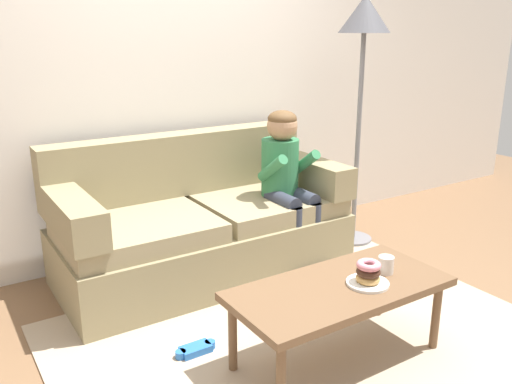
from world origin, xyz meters
TOP-DOWN VIEW (x-y plane):
  - ground at (0.00, 0.00)m, footprint 10.00×10.00m
  - wall_back at (0.00, 1.40)m, footprint 8.00×0.10m
  - area_rug at (0.00, -0.25)m, footprint 2.58×1.97m
  - couch at (-0.08, 0.85)m, footprint 1.92×0.90m
  - coffee_table at (0.02, -0.46)m, footprint 1.11×0.52m
  - person_child at (0.48, 0.64)m, footprint 0.34×0.58m
  - plate at (0.13, -0.53)m, footprint 0.21×0.21m
  - donut at (0.13, -0.53)m, footprint 0.14×0.14m
  - donut_second at (0.13, -0.53)m, footprint 0.15×0.15m
  - donut_third at (0.13, -0.53)m, footprint 0.17×0.17m
  - mug at (0.31, -0.48)m, footprint 0.08×0.08m
  - toy_controller at (-0.57, -0.03)m, footprint 0.23×0.09m
  - floor_lamp at (1.19, 0.70)m, footprint 0.37×0.37m

SIDE VIEW (x-z plane):
  - ground at x=0.00m, z-range 0.00..0.00m
  - area_rug at x=0.00m, z-range 0.00..0.01m
  - toy_controller at x=-0.57m, z-range 0.00..0.05m
  - couch at x=-0.08m, z-range -0.12..0.81m
  - coffee_table at x=0.02m, z-range 0.17..0.59m
  - plate at x=0.13m, z-range 0.42..0.43m
  - donut at x=0.13m, z-range 0.43..0.47m
  - mug at x=0.31m, z-range 0.42..0.51m
  - donut_second at x=0.13m, z-range 0.47..0.51m
  - donut_third at x=0.13m, z-range 0.51..0.54m
  - person_child at x=0.48m, z-range 0.12..1.22m
  - wall_back at x=0.00m, z-range 0.00..2.80m
  - floor_lamp at x=1.19m, z-range 0.64..2.50m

